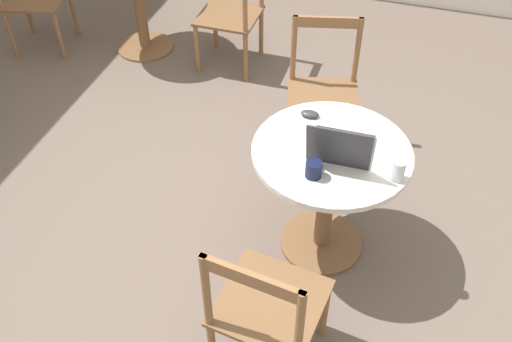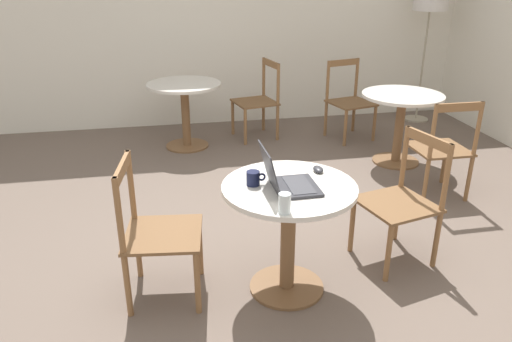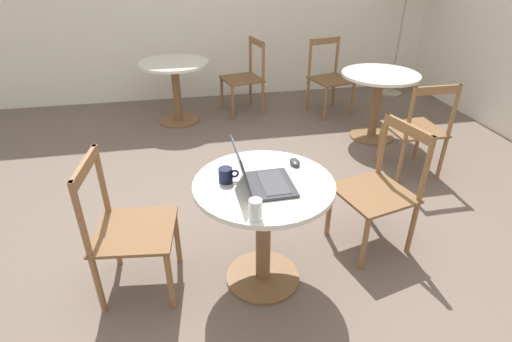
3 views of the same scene
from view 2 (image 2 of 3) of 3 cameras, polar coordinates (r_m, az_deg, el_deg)
ground_plane at (r=3.63m, az=0.51°, el=-9.38°), size 16.00×16.00×0.00m
wall_back at (r=6.29m, az=-5.49°, el=17.45°), size 9.40×0.06×2.70m
cafe_table_near at (r=3.01m, az=3.75°, el=-4.92°), size 0.80×0.80×0.72m
cafe_table_mid at (r=5.24m, az=16.23°, el=6.46°), size 0.80×0.80×0.72m
cafe_table_far at (r=5.54m, az=-8.14°, el=8.02°), size 0.80×0.80×0.72m
chair_near_left at (r=3.06m, az=-11.43°, el=-6.87°), size 0.50×0.50×0.89m
chair_near_right at (r=3.52m, az=16.39°, el=-3.30°), size 0.55×0.55×0.89m
chair_mid_back at (r=5.93m, az=10.56°, el=7.89°), size 0.55×0.55×0.89m
chair_mid_front at (r=4.59m, az=20.49°, el=2.37°), size 0.45×0.45×0.89m
chair_far_right at (r=5.85m, az=0.28°, el=8.07°), size 0.54×0.54×0.89m
floor_lamp at (r=6.70m, az=19.32°, el=17.54°), size 0.42×0.42×1.66m
laptop at (r=2.86m, az=3.58°, el=-1.09°), size 0.32×0.31×0.26m
mouse at (r=3.13m, az=7.12°, el=0.20°), size 0.06×0.10×0.03m
mug at (r=2.91m, az=-0.29°, el=-0.83°), size 0.12×0.08×0.09m
drinking_glass at (r=2.59m, az=3.29°, el=-3.71°), size 0.07×0.07×0.11m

